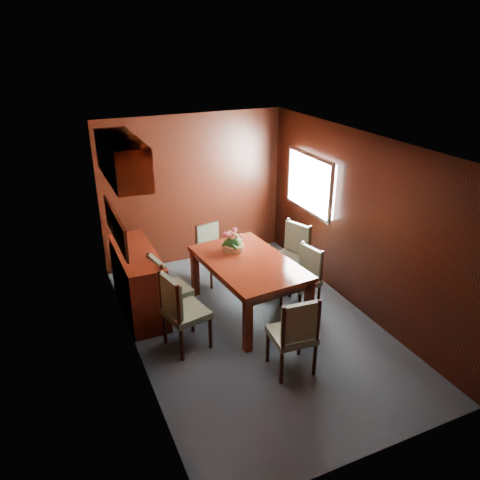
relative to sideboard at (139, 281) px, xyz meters
name	(u,v)px	position (x,y,z in m)	size (l,w,h in m)	color
ground	(254,326)	(1.25, -1.00, -0.45)	(4.50, 4.50, 0.00)	#2F3941
room_shell	(236,202)	(1.15, -0.67, 1.18)	(3.06, 4.52, 2.41)	black
sideboard	(139,281)	(0.00, 0.00, 0.00)	(0.48, 1.40, 0.90)	#3A0F07
dining_table	(248,268)	(1.34, -0.62, 0.21)	(1.16, 1.72, 0.77)	#3A0F07
chair_left_near	(180,308)	(0.26, -1.04, 0.11)	(0.55, 0.56, 1.01)	black
chair_left_far	(166,286)	(0.27, -0.41, 0.08)	(0.51, 0.52, 0.96)	black
chair_right_near	(305,275)	(2.08, -0.83, 0.05)	(0.49, 0.50, 0.90)	black
chair_right_far	(292,252)	(2.23, -0.24, 0.10)	(0.59, 0.60, 0.99)	black
chair_head	(295,332)	(1.26, -1.98, 0.09)	(0.50, 0.48, 0.98)	black
chair_foot	(211,249)	(1.22, 0.44, 0.05)	(0.51, 0.50, 0.90)	black
flower_centerpiece	(233,240)	(1.28, -0.25, 0.47)	(0.31, 0.31, 0.31)	#A35F32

